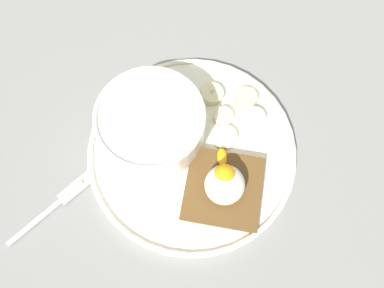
{
  "coord_description": "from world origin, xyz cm",
  "views": [
    {
      "loc": [
        14.77,
        6.42,
        48.56
      ],
      "look_at": [
        0.0,
        0.0,
        5.0
      ],
      "focal_mm": 35.0,
      "sensor_mm": 36.0,
      "label": 1
    }
  ],
  "objects_px": {
    "oatmeal_bowl": "(153,122)",
    "banana_slice_front": "(223,117)",
    "banana_slice_right": "(254,118)",
    "knife": "(58,203)",
    "toast_slice": "(223,189)",
    "banana_slice_left": "(246,99)",
    "poached_egg": "(225,183)",
    "banana_slice_inner": "(212,94)",
    "banana_slice_back": "(225,137)"
  },
  "relations": [
    {
      "from": "oatmeal_bowl",
      "to": "banana_slice_front",
      "type": "height_order",
      "value": "oatmeal_bowl"
    },
    {
      "from": "banana_slice_right",
      "to": "knife",
      "type": "height_order",
      "value": "banana_slice_right"
    },
    {
      "from": "banana_slice_front",
      "to": "knife",
      "type": "xyz_separation_m",
      "value": [
        0.19,
        -0.15,
        -0.01
      ]
    },
    {
      "from": "toast_slice",
      "to": "banana_slice_right",
      "type": "distance_m",
      "value": 0.1
    },
    {
      "from": "banana_slice_left",
      "to": "banana_slice_right",
      "type": "relative_size",
      "value": 1.27
    },
    {
      "from": "poached_egg",
      "to": "banana_slice_left",
      "type": "distance_m",
      "value": 0.13
    },
    {
      "from": "banana_slice_inner",
      "to": "oatmeal_bowl",
      "type": "bearing_deg",
      "value": -31.68
    },
    {
      "from": "toast_slice",
      "to": "knife",
      "type": "xyz_separation_m",
      "value": [
        0.09,
        -0.18,
        -0.01
      ]
    },
    {
      "from": "banana_slice_left",
      "to": "banana_slice_back",
      "type": "height_order",
      "value": "banana_slice_left"
    },
    {
      "from": "banana_slice_inner",
      "to": "banana_slice_front",
      "type": "bearing_deg",
      "value": 47.38
    },
    {
      "from": "oatmeal_bowl",
      "to": "banana_slice_back",
      "type": "height_order",
      "value": "oatmeal_bowl"
    },
    {
      "from": "banana_slice_right",
      "to": "knife",
      "type": "relative_size",
      "value": 0.25
    },
    {
      "from": "poached_egg",
      "to": "banana_slice_right",
      "type": "height_order",
      "value": "poached_egg"
    },
    {
      "from": "banana_slice_left",
      "to": "knife",
      "type": "height_order",
      "value": "banana_slice_left"
    },
    {
      "from": "poached_egg",
      "to": "banana_slice_inner",
      "type": "distance_m",
      "value": 0.13
    },
    {
      "from": "banana_slice_left",
      "to": "toast_slice",
      "type": "bearing_deg",
      "value": 8.28
    },
    {
      "from": "oatmeal_bowl",
      "to": "banana_slice_front",
      "type": "bearing_deg",
      "value": 125.33
    },
    {
      "from": "banana_slice_right",
      "to": "toast_slice",
      "type": "bearing_deg",
      "value": -0.9
    },
    {
      "from": "oatmeal_bowl",
      "to": "banana_slice_left",
      "type": "height_order",
      "value": "oatmeal_bowl"
    },
    {
      "from": "banana_slice_front",
      "to": "banana_slice_left",
      "type": "height_order",
      "value": "banana_slice_left"
    },
    {
      "from": "knife",
      "to": "oatmeal_bowl",
      "type": "bearing_deg",
      "value": 151.58
    },
    {
      "from": "oatmeal_bowl",
      "to": "banana_slice_inner",
      "type": "relative_size",
      "value": 3.24
    },
    {
      "from": "poached_egg",
      "to": "banana_slice_front",
      "type": "distance_m",
      "value": 0.1
    },
    {
      "from": "banana_slice_right",
      "to": "banana_slice_back",
      "type": "bearing_deg",
      "value": -33.03
    },
    {
      "from": "banana_slice_right",
      "to": "knife",
      "type": "xyz_separation_m",
      "value": [
        0.2,
        -0.18,
        -0.01
      ]
    },
    {
      "from": "poached_egg",
      "to": "banana_slice_left",
      "type": "bearing_deg",
      "value": -172.02
    },
    {
      "from": "oatmeal_bowl",
      "to": "banana_slice_right",
      "type": "bearing_deg",
      "value": 120.63
    },
    {
      "from": "poached_egg",
      "to": "banana_slice_front",
      "type": "bearing_deg",
      "value": -158.59
    },
    {
      "from": "toast_slice",
      "to": "banana_slice_inner",
      "type": "relative_size",
      "value": 2.7
    },
    {
      "from": "banana_slice_front",
      "to": "banana_slice_left",
      "type": "relative_size",
      "value": 0.73
    },
    {
      "from": "banana_slice_front",
      "to": "banana_slice_inner",
      "type": "relative_size",
      "value": 0.8
    },
    {
      "from": "banana_slice_front",
      "to": "banana_slice_right",
      "type": "xyz_separation_m",
      "value": [
        -0.01,
        0.04,
        0.0
      ]
    },
    {
      "from": "toast_slice",
      "to": "banana_slice_left",
      "type": "distance_m",
      "value": 0.13
    },
    {
      "from": "oatmeal_bowl",
      "to": "banana_slice_back",
      "type": "bearing_deg",
      "value": 107.68
    },
    {
      "from": "oatmeal_bowl",
      "to": "banana_slice_left",
      "type": "xyz_separation_m",
      "value": [
        -0.09,
        0.09,
        -0.02
      ]
    },
    {
      "from": "toast_slice",
      "to": "banana_slice_inner",
      "type": "distance_m",
      "value": 0.13
    },
    {
      "from": "banana_slice_inner",
      "to": "banana_slice_back",
      "type": "bearing_deg",
      "value": 38.16
    },
    {
      "from": "banana_slice_back",
      "to": "banana_slice_right",
      "type": "distance_m",
      "value": 0.05
    },
    {
      "from": "toast_slice",
      "to": "banana_slice_front",
      "type": "distance_m",
      "value": 0.1
    },
    {
      "from": "knife",
      "to": "banana_slice_front",
      "type": "bearing_deg",
      "value": 141.69
    },
    {
      "from": "toast_slice",
      "to": "banana_slice_right",
      "type": "height_order",
      "value": "toast_slice"
    },
    {
      "from": "banana_slice_front",
      "to": "banana_slice_back",
      "type": "distance_m",
      "value": 0.03
    },
    {
      "from": "banana_slice_inner",
      "to": "banana_slice_left",
      "type": "bearing_deg",
      "value": 104.1
    },
    {
      "from": "banana_slice_front",
      "to": "banana_slice_right",
      "type": "distance_m",
      "value": 0.04
    },
    {
      "from": "banana_slice_front",
      "to": "banana_slice_right",
      "type": "relative_size",
      "value": 0.93
    },
    {
      "from": "oatmeal_bowl",
      "to": "toast_slice",
      "type": "relative_size",
      "value": 1.2
    },
    {
      "from": "banana_slice_front",
      "to": "banana_slice_back",
      "type": "relative_size",
      "value": 0.72
    },
    {
      "from": "banana_slice_front",
      "to": "poached_egg",
      "type": "bearing_deg",
      "value": 21.41
    },
    {
      "from": "poached_egg",
      "to": "banana_slice_right",
      "type": "bearing_deg",
      "value": 178.56
    },
    {
      "from": "oatmeal_bowl",
      "to": "banana_slice_inner",
      "type": "height_order",
      "value": "oatmeal_bowl"
    }
  ]
}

